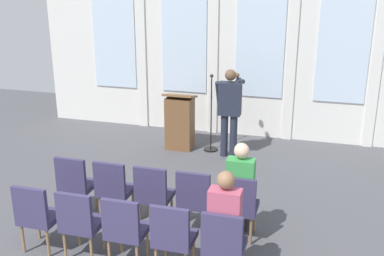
{
  "coord_description": "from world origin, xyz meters",
  "views": [
    {
      "loc": [
        2.11,
        -2.73,
        3.43
      ],
      "look_at": [
        0.14,
        4.16,
        1.01
      ],
      "focal_mm": 43.69,
      "sensor_mm": 36.0,
      "label": 1
    }
  ],
  "objects_px": {
    "lectern": "(180,122)",
    "chair_r1_c1": "(80,220)",
    "chair_r0_c1": "(113,187)",
    "chair_r1_c2": "(125,227)",
    "chair_r1_c3": "(173,235)",
    "chair_r0_c0": "(75,182)",
    "audience_r0_c4": "(241,186)",
    "chair_r1_c0": "(37,214)",
    "audience_r1_c4": "(225,221)",
    "speaker": "(230,107)",
    "chair_r0_c4": "(239,203)",
    "mic_stand": "(211,134)",
    "chair_r0_c3": "(195,198)",
    "chair_r0_c2": "(153,192)",
    "chair_r1_c4": "(224,242)"
  },
  "relations": [
    {
      "from": "chair_r0_c1",
      "to": "chair_r1_c4",
      "type": "height_order",
      "value": "same"
    },
    {
      "from": "chair_r0_c0",
      "to": "chair_r1_c0",
      "type": "distance_m",
      "value": 0.97
    },
    {
      "from": "chair_r0_c2",
      "to": "audience_r1_c4",
      "type": "xyz_separation_m",
      "value": [
        1.2,
        -0.89,
        0.23
      ]
    },
    {
      "from": "speaker",
      "to": "chair_r0_c2",
      "type": "bearing_deg",
      "value": -99.17
    },
    {
      "from": "audience_r1_c4",
      "to": "chair_r0_c1",
      "type": "bearing_deg",
      "value": 153.72
    },
    {
      "from": "chair_r0_c1",
      "to": "audience_r1_c4",
      "type": "height_order",
      "value": "audience_r1_c4"
    },
    {
      "from": "chair_r0_c0",
      "to": "chair_r0_c3",
      "type": "bearing_deg",
      "value": 0.0
    },
    {
      "from": "speaker",
      "to": "chair_r0_c2",
      "type": "height_order",
      "value": "speaker"
    },
    {
      "from": "audience_r0_c4",
      "to": "chair_r1_c0",
      "type": "xyz_separation_m",
      "value": [
        -2.4,
        -1.05,
        -0.22
      ]
    },
    {
      "from": "chair_r0_c2",
      "to": "chair_r1_c2",
      "type": "xyz_separation_m",
      "value": [
        0.0,
        -0.97,
        0.0
      ]
    },
    {
      "from": "chair_r0_c0",
      "to": "chair_r1_c3",
      "type": "bearing_deg",
      "value": -28.25
    },
    {
      "from": "chair_r0_c1",
      "to": "chair_r1_c4",
      "type": "distance_m",
      "value": 2.04
    },
    {
      "from": "chair_r0_c1",
      "to": "chair_r0_c3",
      "type": "height_order",
      "value": "same"
    },
    {
      "from": "mic_stand",
      "to": "audience_r0_c4",
      "type": "distance_m",
      "value": 3.25
    },
    {
      "from": "speaker",
      "to": "chair_r0_c4",
      "type": "bearing_deg",
      "value": -75.85
    },
    {
      "from": "chair_r0_c0",
      "to": "chair_r1_c0",
      "type": "bearing_deg",
      "value": -90.0
    },
    {
      "from": "audience_r0_c4",
      "to": "chair_r1_c1",
      "type": "xyz_separation_m",
      "value": [
        -1.8,
        -1.05,
        -0.22
      ]
    },
    {
      "from": "chair_r1_c0",
      "to": "chair_r1_c1",
      "type": "bearing_deg",
      "value": 0.0
    },
    {
      "from": "audience_r1_c4",
      "to": "mic_stand",
      "type": "bearing_deg",
      "value": 105.9
    },
    {
      "from": "speaker",
      "to": "audience_r1_c4",
      "type": "distance_m",
      "value": 3.86
    },
    {
      "from": "audience_r0_c4",
      "to": "chair_r1_c4",
      "type": "height_order",
      "value": "audience_r0_c4"
    },
    {
      "from": "mic_stand",
      "to": "chair_r1_c4",
      "type": "distance_m",
      "value": 4.22
    },
    {
      "from": "speaker",
      "to": "chair_r1_c1",
      "type": "distance_m",
      "value": 4.03
    },
    {
      "from": "chair_r1_c1",
      "to": "audience_r1_c4",
      "type": "relative_size",
      "value": 0.68
    },
    {
      "from": "speaker",
      "to": "chair_r0_c0",
      "type": "bearing_deg",
      "value": -119.91
    },
    {
      "from": "chair_r0_c0",
      "to": "lectern",
      "type": "bearing_deg",
      "value": 78.37
    },
    {
      "from": "chair_r1_c0",
      "to": "chair_r0_c2",
      "type": "bearing_deg",
      "value": 38.87
    },
    {
      "from": "chair_r0_c1",
      "to": "chair_r1_c0",
      "type": "distance_m",
      "value": 1.14
    },
    {
      "from": "chair_r1_c0",
      "to": "audience_r0_c4",
      "type": "bearing_deg",
      "value": 23.56
    },
    {
      "from": "chair_r0_c3",
      "to": "chair_r0_c4",
      "type": "height_order",
      "value": "same"
    },
    {
      "from": "chair_r0_c1",
      "to": "chair_r1_c2",
      "type": "relative_size",
      "value": 1.0
    },
    {
      "from": "chair_r0_c0",
      "to": "audience_r1_c4",
      "type": "distance_m",
      "value": 2.57
    },
    {
      "from": "chair_r1_c2",
      "to": "chair_r1_c0",
      "type": "bearing_deg",
      "value": 180.0
    },
    {
      "from": "chair_r0_c0",
      "to": "audience_r0_c4",
      "type": "xyz_separation_m",
      "value": [
        2.4,
        0.08,
        0.22
      ]
    },
    {
      "from": "lectern",
      "to": "chair_r0_c4",
      "type": "bearing_deg",
      "value": -59.91
    },
    {
      "from": "chair_r0_c1",
      "to": "chair_r1_c2",
      "type": "height_order",
      "value": "same"
    },
    {
      "from": "chair_r1_c2",
      "to": "audience_r1_c4",
      "type": "height_order",
      "value": "audience_r1_c4"
    },
    {
      "from": "lectern",
      "to": "chair_r1_c1",
      "type": "xyz_separation_m",
      "value": [
        -0.03,
        -4.02,
        -0.02
      ]
    },
    {
      "from": "chair_r0_c0",
      "to": "chair_r0_c4",
      "type": "bearing_deg",
      "value": 0.0
    },
    {
      "from": "mic_stand",
      "to": "chair_r0_c3",
      "type": "xyz_separation_m",
      "value": [
        0.54,
        -3.1,
        0.2
      ]
    },
    {
      "from": "audience_r1_c4",
      "to": "chair_r1_c3",
      "type": "bearing_deg",
      "value": -172.57
    },
    {
      "from": "chair_r0_c1",
      "to": "audience_r0_c4",
      "type": "distance_m",
      "value": 1.81
    },
    {
      "from": "speaker",
      "to": "chair_r0_c2",
      "type": "distance_m",
      "value": 2.97
    },
    {
      "from": "speaker",
      "to": "chair_r0_c2",
      "type": "relative_size",
      "value": 1.82
    },
    {
      "from": "chair_r1_c1",
      "to": "audience_r1_c4",
      "type": "height_order",
      "value": "audience_r1_c4"
    },
    {
      "from": "chair_r0_c3",
      "to": "audience_r1_c4",
      "type": "height_order",
      "value": "audience_r1_c4"
    },
    {
      "from": "chair_r1_c1",
      "to": "chair_r1_c2",
      "type": "distance_m",
      "value": 0.6
    },
    {
      "from": "chair_r0_c4",
      "to": "chair_r1_c1",
      "type": "bearing_deg",
      "value": -151.75
    },
    {
      "from": "lectern",
      "to": "chair_r1_c3",
      "type": "xyz_separation_m",
      "value": [
        1.17,
        -4.02,
        -0.02
      ]
    },
    {
      "from": "speaker",
      "to": "chair_r1_c2",
      "type": "xyz_separation_m",
      "value": [
        -0.47,
        -3.86,
        -0.46
      ]
    }
  ]
}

